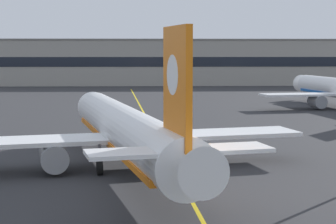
{
  "coord_description": "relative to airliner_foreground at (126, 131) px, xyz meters",
  "views": [
    {
      "loc": [
        -1.59,
        -34.23,
        10.17
      ],
      "look_at": [
        0.45,
        16.58,
        4.77
      ],
      "focal_mm": 61.41,
      "sensor_mm": 36.0,
      "label": 1
    }
  ],
  "objects": [
    {
      "name": "airliner_foreground",
      "position": [
        0.0,
        0.0,
        0.0
      ],
      "size": [
        32.26,
        41.06,
        11.65
      ],
      "color": "white",
      "rests_on": "ground"
    },
    {
      "name": "ground_plane",
      "position": [
        3.23,
        -14.76,
        -3.37
      ],
      "size": [
        400.0,
        400.0,
        0.0
      ],
      "primitive_type": "plane",
      "color": "#2D2D30"
    },
    {
      "name": "safety_cone_by_nose_gear",
      "position": [
        1.94,
        16.63,
        -3.11
      ],
      "size": [
        0.44,
        0.44,
        0.55
      ],
      "color": "orange",
      "rests_on": "ground"
    },
    {
      "name": "terminal_building",
      "position": [
        7.17,
        124.11,
        3.51
      ],
      "size": [
        122.88,
        12.4,
        13.74
      ],
      "color": "#9E998E",
      "rests_on": "ground"
    },
    {
      "name": "taxiway_centreline",
      "position": [
        3.23,
        15.24,
        -3.37
      ],
      "size": [
        11.02,
        179.7,
        0.01
      ],
      "primitive_type": "cube",
      "rotation": [
        0.0,
        0.0,
        0.06
      ],
      "color": "yellow",
      "rests_on": "ground"
    }
  ]
}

